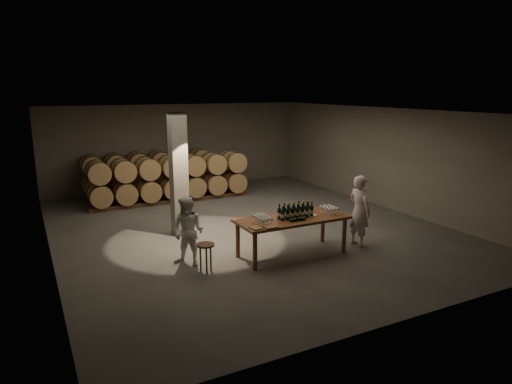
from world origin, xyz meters
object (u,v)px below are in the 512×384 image
tasting_table (292,222)px  notebook_near (271,227)px  plate (311,215)px  stool (206,249)px  person_man (359,211)px  bottle_cluster (296,212)px  person_woman (188,232)px

tasting_table → notebook_near: 0.94m
plate → stool: 2.68m
plate → person_man: size_ratio=0.14×
plate → stool: plate is taller
tasting_table → notebook_near: bearing=-151.1°
bottle_cluster → person_man: size_ratio=0.49×
bottle_cluster → tasting_table: bearing=153.8°
bottle_cluster → plate: size_ratio=3.50×
notebook_near → person_woman: (-1.52, 0.94, -0.15)m
plate → person_man: 1.31m
tasting_table → stool: tasting_table is taller
tasting_table → stool: 2.17m
tasting_table → bottle_cluster: (0.07, -0.03, 0.23)m
plate → tasting_table: bearing=174.9°
person_man → person_woman: bearing=74.1°
notebook_near → stool: notebook_near is taller
person_man → bottle_cluster: bearing=78.3°
bottle_cluster → notebook_near: (-0.88, -0.42, -0.11)m
bottle_cluster → person_man: (1.73, -0.15, -0.15)m
stool → person_woman: person_woman is taller
plate → person_woman: 2.89m
notebook_near → stool: bearing=161.1°
bottle_cluster → person_woman: person_woman is taller
plate → notebook_near: 1.38m
tasting_table → notebook_near: (-0.82, -0.45, 0.12)m
tasting_table → person_woman: person_woman is taller
bottle_cluster → plate: 0.45m
person_man → notebook_near: bearing=89.1°
tasting_table → person_man: person_man is taller
plate → bottle_cluster: bearing=178.5°
person_man → stool: bearing=81.5°
plate → person_woman: bearing=169.3°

